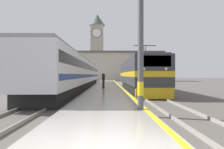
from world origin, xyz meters
The scene contains 10 objects.
ground_plane centered at (0.00, 30.00, 0.00)m, with size 200.00×200.00×0.00m, color #514C47.
platform centered at (0.00, 25.00, 0.17)m, with size 3.84×140.00×0.33m.
rail_track_near centered at (3.49, 25.00, 0.03)m, with size 2.83×140.00×0.16m.
rail_track_far centered at (-3.72, 25.00, 0.03)m, with size 2.84×140.00×0.16m.
locomotive_train centered at (3.49, 19.57, 1.82)m, with size 2.92×17.18×4.52m.
passenger_train centered at (-3.72, 26.27, 2.05)m, with size 2.92×40.68×3.80m.
catenary_mast centered at (1.63, 5.05, 4.42)m, with size 2.23×0.27×8.26m.
person_on_platform centered at (-0.35, 19.73, 1.31)m, with size 0.34×0.34×1.84m.
clock_tower centered at (-3.48, 68.33, 11.83)m, with size 5.17×5.17×22.04m.
station_building centered at (3.49, 61.03, 4.39)m, with size 26.19×6.94×8.73m.
Camera 1 is at (0.14, -4.38, 1.83)m, focal length 35.00 mm.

